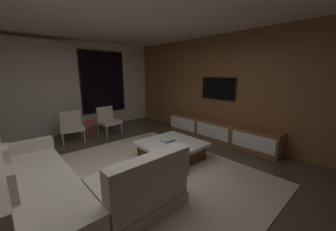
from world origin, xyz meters
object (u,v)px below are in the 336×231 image
sectional_couch (62,189)px  accent_chair_near_window (108,119)px  coffee_table (171,150)px  mounted_tv (218,88)px  book_stack_on_coffee_table (168,140)px  media_console (218,131)px  side_stool (90,124)px  accent_chair_by_curtain (72,125)px

sectional_couch → accent_chair_near_window: 3.25m
coffee_table → mounted_tv: 2.18m
mounted_tv → book_stack_on_coffee_table: bearing=-177.9°
sectional_couch → coffee_table: sectional_couch is taller
book_stack_on_coffee_table → media_console: media_console is taller
sectional_couch → coffee_table: 2.07m
sectional_couch → accent_chair_near_window: size_ratio=3.21×
mounted_tv → media_console: bearing=-132.5°
accent_chair_near_window → media_console: bearing=-53.7°
book_stack_on_coffee_table → media_console: (1.67, -0.13, -0.13)m
sectional_couch → mounted_tv: 4.06m
accent_chair_near_window → media_console: 3.14m
sectional_couch → media_console: 3.73m
accent_chair_near_window → book_stack_on_coffee_table: bearing=-85.5°
side_stool → media_console: size_ratio=0.15×
accent_chair_near_window → accent_chair_by_curtain: bearing=178.3°
accent_chair_near_window → media_console: (1.85, -2.53, -0.18)m
accent_chair_by_curtain → mounted_tv: size_ratio=0.80×
accent_chair_by_curtain → side_stool: size_ratio=1.70×
mounted_tv → side_stool: bearing=137.8°
book_stack_on_coffee_table → accent_chair_by_curtain: size_ratio=0.33×
accent_chair_by_curtain → side_stool: bearing=-5.9°
coffee_table → media_console: media_console is taller
coffee_table → accent_chair_by_curtain: accent_chair_by_curtain is taller
book_stack_on_coffee_table → mounted_tv: 2.08m
accent_chair_by_curtain → side_stool: 0.46m
accent_chair_near_window → accent_chair_by_curtain: (-0.97, 0.03, 0.00)m
book_stack_on_coffee_table → accent_chair_near_window: bearing=94.5°
sectional_couch → media_console: size_ratio=0.81×
mounted_tv → accent_chair_near_window: bearing=131.1°
coffee_table → book_stack_on_coffee_table: 0.22m
accent_chair_by_curtain → side_stool: accent_chair_by_curtain is taller
coffee_table → media_console: size_ratio=0.37×
accent_chair_near_window → side_stool: 0.52m
accent_chair_by_curtain → side_stool: (0.46, -0.05, -0.06)m
sectional_couch → accent_chair_near_window: sectional_couch is taller
book_stack_on_coffee_table → side_stool: (-0.70, 2.38, -0.01)m
book_stack_on_coffee_table → mounted_tv: size_ratio=0.26×
book_stack_on_coffee_table → mounted_tv: (1.85, 0.07, 0.96)m
accent_chair_near_window → media_console: size_ratio=0.25×
coffee_table → accent_chair_near_window: size_ratio=1.49×
media_console → sectional_couch: bearing=-178.1°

